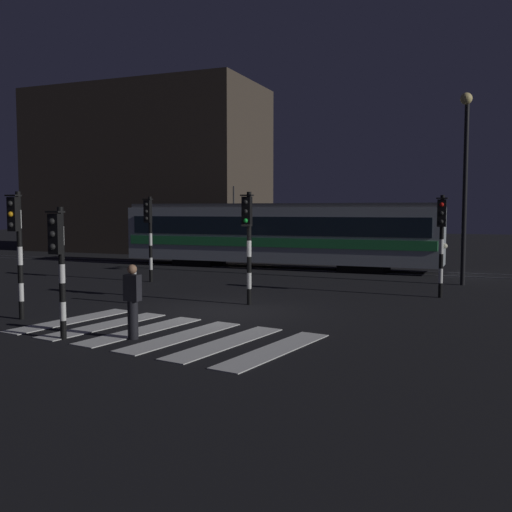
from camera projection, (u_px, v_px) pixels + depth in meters
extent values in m
plane|color=black|center=(222.00, 311.00, 17.10)|extent=(120.00, 120.00, 0.00)
cube|color=#59595E|center=(329.00, 271.00, 28.07)|extent=(80.00, 0.12, 0.03)
cube|color=#59595E|center=(337.00, 268.00, 29.40)|extent=(80.00, 0.12, 0.03)
cube|color=silver|center=(72.00, 321.00, 15.62)|extent=(1.34, 3.90, 0.02)
cube|color=silver|center=(105.00, 325.00, 14.96)|extent=(1.34, 3.90, 0.02)
cube|color=silver|center=(142.00, 331.00, 14.31)|extent=(1.34, 3.90, 0.02)
cube|color=silver|center=(182.00, 337.00, 13.65)|extent=(1.34, 3.90, 0.02)
cube|color=silver|center=(226.00, 343.00, 12.99)|extent=(1.34, 3.90, 0.02)
cube|color=silver|center=(275.00, 350.00, 12.34)|extent=(1.34, 3.90, 0.02)
cylinder|color=black|center=(22.00, 310.00, 15.86)|extent=(0.14, 0.14, 0.49)
cylinder|color=white|center=(21.00, 292.00, 15.82)|extent=(0.14, 0.14, 0.49)
cylinder|color=black|center=(20.00, 274.00, 15.78)|extent=(0.14, 0.14, 0.49)
cylinder|color=white|center=(20.00, 256.00, 15.74)|extent=(0.14, 0.14, 0.49)
cylinder|color=black|center=(19.00, 238.00, 15.70)|extent=(0.14, 0.14, 0.49)
cylinder|color=white|center=(19.00, 219.00, 15.67)|extent=(0.14, 0.14, 0.49)
cylinder|color=black|center=(18.00, 201.00, 15.63)|extent=(0.14, 0.14, 0.49)
cube|color=black|center=(14.00, 214.00, 15.50)|extent=(0.28, 0.20, 0.90)
sphere|color=black|center=(10.00, 203.00, 15.38)|extent=(0.14, 0.14, 0.14)
sphere|color=orange|center=(11.00, 214.00, 15.40)|extent=(0.14, 0.14, 0.14)
sphere|color=black|center=(11.00, 225.00, 15.42)|extent=(0.14, 0.14, 0.14)
cube|color=black|center=(13.00, 195.00, 15.46)|extent=(0.36, 0.24, 0.04)
cylinder|color=black|center=(249.00, 297.00, 18.27)|extent=(0.14, 0.14, 0.50)
cylinder|color=white|center=(249.00, 281.00, 18.23)|extent=(0.14, 0.14, 0.50)
cylinder|color=black|center=(249.00, 265.00, 18.19)|extent=(0.14, 0.14, 0.50)
cylinder|color=white|center=(249.00, 249.00, 18.15)|extent=(0.14, 0.14, 0.50)
cylinder|color=black|center=(249.00, 232.00, 18.11)|extent=(0.14, 0.14, 0.50)
cylinder|color=white|center=(249.00, 216.00, 18.07)|extent=(0.14, 0.14, 0.50)
cylinder|color=black|center=(249.00, 200.00, 18.03)|extent=(0.14, 0.14, 0.50)
cube|color=black|center=(247.00, 211.00, 17.90)|extent=(0.28, 0.20, 0.90)
sphere|color=black|center=(245.00, 202.00, 17.78)|extent=(0.14, 0.14, 0.14)
sphere|color=black|center=(245.00, 211.00, 17.80)|extent=(0.14, 0.14, 0.14)
sphere|color=green|center=(246.00, 221.00, 17.82)|extent=(0.14, 0.14, 0.14)
cube|color=black|center=(247.00, 195.00, 17.86)|extent=(0.36, 0.24, 0.04)
cylinder|color=black|center=(63.00, 330.00, 13.41)|extent=(0.14, 0.14, 0.43)
cylinder|color=white|center=(63.00, 311.00, 13.38)|extent=(0.14, 0.14, 0.43)
cylinder|color=black|center=(62.00, 292.00, 13.34)|extent=(0.14, 0.14, 0.43)
cylinder|color=white|center=(62.00, 274.00, 13.31)|extent=(0.14, 0.14, 0.43)
cylinder|color=black|center=(61.00, 255.00, 13.28)|extent=(0.14, 0.14, 0.43)
cylinder|color=white|center=(61.00, 236.00, 13.24)|extent=(0.14, 0.14, 0.43)
cylinder|color=black|center=(60.00, 216.00, 13.21)|extent=(0.14, 0.14, 0.43)
cube|color=black|center=(56.00, 234.00, 13.08)|extent=(0.28, 0.20, 0.90)
sphere|color=black|center=(52.00, 221.00, 12.96)|extent=(0.14, 0.14, 0.14)
sphere|color=black|center=(52.00, 234.00, 12.98)|extent=(0.14, 0.14, 0.14)
sphere|color=black|center=(53.00, 247.00, 13.00)|extent=(0.14, 0.14, 0.14)
cube|color=black|center=(55.00, 212.00, 13.04)|extent=(0.36, 0.24, 0.04)
cylinder|color=black|center=(440.00, 290.00, 19.74)|extent=(0.14, 0.14, 0.49)
cylinder|color=white|center=(441.00, 276.00, 19.70)|extent=(0.14, 0.14, 0.49)
cylinder|color=black|center=(441.00, 261.00, 19.67)|extent=(0.14, 0.14, 0.49)
cylinder|color=white|center=(441.00, 247.00, 19.63)|extent=(0.14, 0.14, 0.49)
cylinder|color=black|center=(442.00, 232.00, 19.59)|extent=(0.14, 0.14, 0.49)
cylinder|color=white|center=(442.00, 217.00, 19.55)|extent=(0.14, 0.14, 0.49)
cylinder|color=black|center=(442.00, 202.00, 19.51)|extent=(0.14, 0.14, 0.49)
cube|color=black|center=(442.00, 213.00, 19.38)|extent=(0.28, 0.20, 0.90)
sphere|color=red|center=(442.00, 205.00, 19.26)|extent=(0.14, 0.14, 0.14)
sphere|color=black|center=(441.00, 213.00, 19.28)|extent=(0.14, 0.14, 0.14)
sphere|color=black|center=(441.00, 222.00, 19.30)|extent=(0.14, 0.14, 0.14)
cube|color=black|center=(442.00, 198.00, 19.34)|extent=(0.36, 0.24, 0.04)
cylinder|color=black|center=(151.00, 276.00, 24.07)|extent=(0.14, 0.14, 0.50)
cylinder|color=white|center=(151.00, 264.00, 24.03)|extent=(0.14, 0.14, 0.50)
cylinder|color=black|center=(151.00, 252.00, 23.99)|extent=(0.14, 0.14, 0.50)
cylinder|color=white|center=(150.00, 239.00, 23.95)|extent=(0.14, 0.14, 0.50)
cylinder|color=black|center=(150.00, 227.00, 23.91)|extent=(0.14, 0.14, 0.50)
cylinder|color=white|center=(150.00, 215.00, 23.87)|extent=(0.14, 0.14, 0.50)
cylinder|color=black|center=(150.00, 203.00, 23.83)|extent=(0.14, 0.14, 0.50)
cube|color=black|center=(148.00, 211.00, 23.70)|extent=(0.28, 0.20, 0.90)
sphere|color=black|center=(146.00, 204.00, 23.58)|extent=(0.14, 0.14, 0.14)
sphere|color=black|center=(146.00, 211.00, 23.60)|extent=(0.14, 0.14, 0.14)
sphere|color=black|center=(146.00, 218.00, 23.62)|extent=(0.14, 0.14, 0.14)
cube|color=black|center=(148.00, 199.00, 23.66)|extent=(0.36, 0.24, 0.04)
cylinder|color=black|center=(465.00, 193.00, 22.77)|extent=(0.18, 0.18, 7.20)
cylinder|color=black|center=(467.00, 99.00, 22.08)|extent=(0.10, 0.90, 0.10)
sphere|color=#F9E08C|center=(466.00, 99.00, 21.67)|extent=(0.44, 0.44, 0.44)
cube|color=#B2BCC1|center=(277.00, 234.00, 29.69)|extent=(16.07, 2.50, 2.70)
cube|color=green|center=(268.00, 243.00, 28.54)|extent=(15.75, 0.04, 0.44)
cube|color=green|center=(286.00, 240.00, 30.89)|extent=(15.75, 0.04, 0.44)
cube|color=black|center=(268.00, 226.00, 28.48)|extent=(15.27, 0.03, 0.90)
cube|color=#4C4C51|center=(277.00, 205.00, 29.57)|extent=(15.75, 2.30, 0.20)
cylinder|color=#262628|center=(234.00, 196.00, 30.44)|extent=(0.08, 0.08, 1.00)
cube|color=black|center=(364.00, 268.00, 28.15)|extent=(2.20, 2.00, 0.35)
cube|color=black|center=(200.00, 262.00, 31.47)|extent=(2.20, 2.00, 0.35)
sphere|color=#F9F2CC|center=(445.00, 246.00, 26.69)|extent=(0.24, 0.24, 0.24)
cylinder|color=black|center=(133.00, 320.00, 13.41)|extent=(0.24, 0.24, 0.88)
cube|color=black|center=(132.00, 288.00, 13.35)|extent=(0.36, 0.22, 0.60)
sphere|color=#9E7051|center=(132.00, 269.00, 13.32)|extent=(0.22, 0.22, 0.22)
cylinder|color=black|center=(135.00, 296.00, 18.46)|extent=(0.12, 0.12, 0.50)
cylinder|color=white|center=(135.00, 280.00, 18.42)|extent=(0.12, 0.12, 0.50)
sphere|color=yellow|center=(134.00, 270.00, 18.40)|extent=(0.12, 0.12, 0.12)
cube|color=#42382D|center=(148.00, 171.00, 42.32)|extent=(16.29, 8.00, 11.43)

